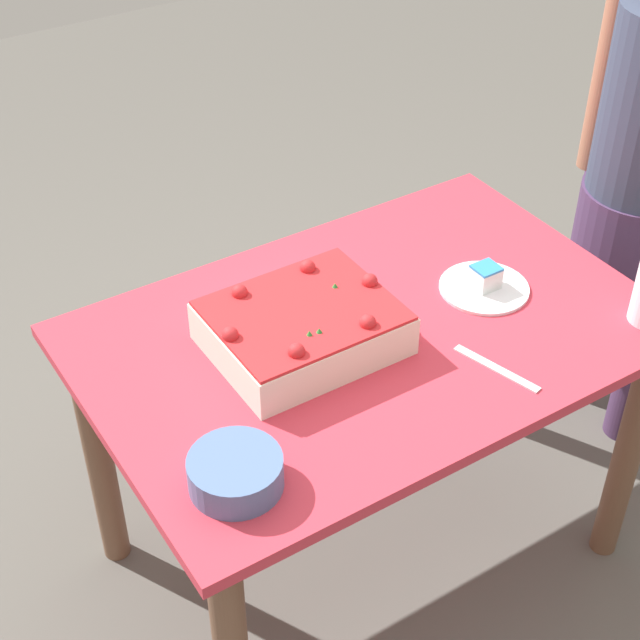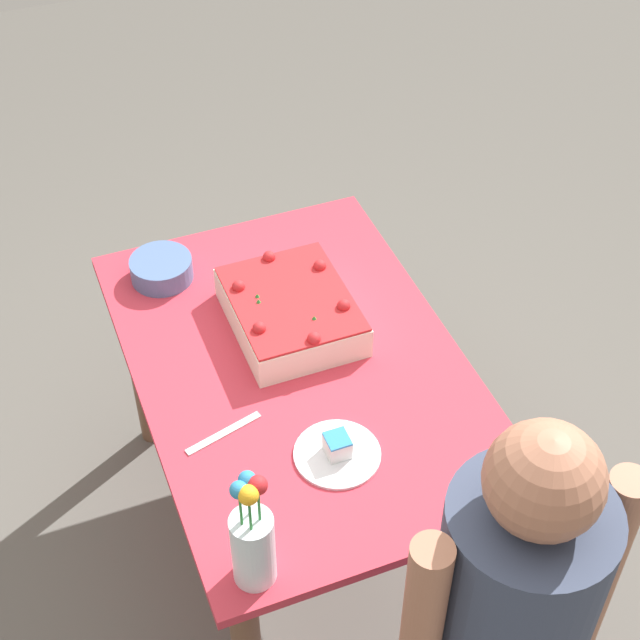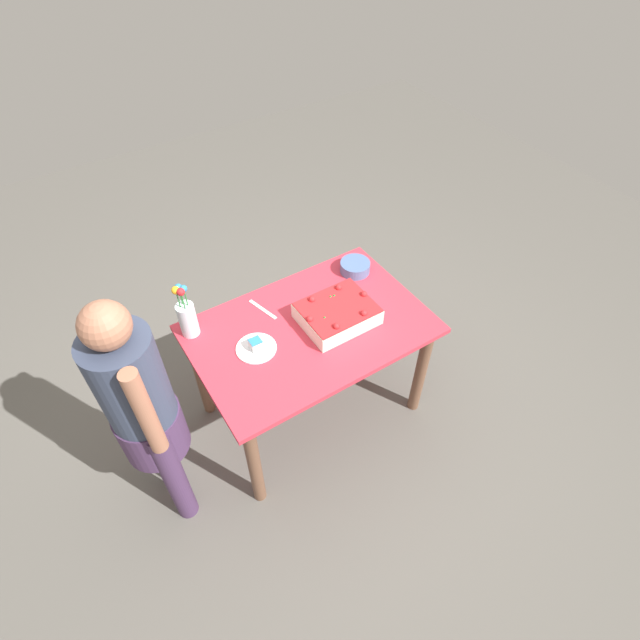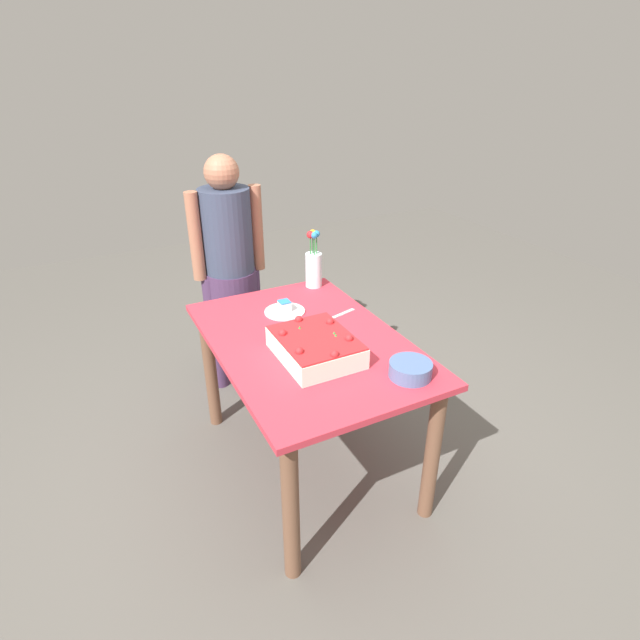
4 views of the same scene
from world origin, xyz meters
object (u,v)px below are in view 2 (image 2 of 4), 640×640
Objects in this scene: flower_vase at (253,541)px; fruit_bowl at (161,269)px; cake_knife at (224,433)px; serving_plate_with_slice at (337,451)px; sheet_cake at (291,311)px.

fruit_bowl is at bearing -3.52° from flower_vase.
flower_vase reaches higher than cake_knife.
cake_knife is at bearing -7.52° from flower_vase.
serving_plate_with_slice is 1.18× the size of fruit_bowl.
fruit_bowl is at bearing 15.99° from serving_plate_with_slice.
flower_vase is at bearing 67.33° from cake_knife.
fruit_bowl is (0.63, -0.01, 0.03)m from cake_knife.
cake_knife is at bearing 55.21° from serving_plate_with_slice.
serving_plate_with_slice is (-0.47, 0.05, -0.04)m from sheet_cake.
fruit_bowl is at bearing 41.22° from sheet_cake.
sheet_cake reaches higher than cake_knife.
fruit_bowl reaches higher than cake_knife.
sheet_cake is 0.79m from flower_vase.
sheet_cake is at bearing -138.78° from fruit_bowl.
sheet_cake is at bearing -148.66° from cake_knife.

